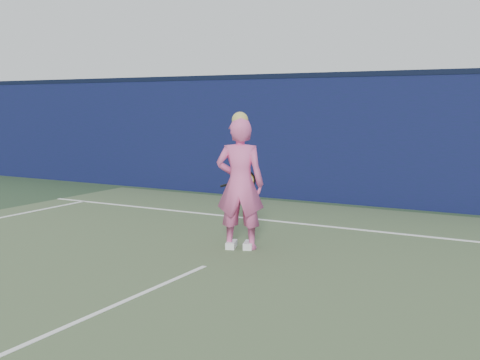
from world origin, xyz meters
The scene contains 7 objects.
ground centered at (0.00, 0.00, 0.00)m, with size 80.00×80.00×0.00m, color #273B24.
court_surface centered at (0.00, -2.00, 0.00)m, with size 11.00×16.00×0.01m, color #465A38.
backstop_wall centered at (0.00, 6.50, 1.25)m, with size 24.00×0.40×2.50m, color #0B1533.
wall_cap centered at (0.00, 6.50, 2.55)m, with size 24.00×0.42×0.10m, color black.
player centered at (-0.08, 2.04, 0.90)m, with size 0.76×0.62×1.87m.
racket centered at (-0.23, 2.43, 0.89)m, with size 0.54×0.17×0.29m.
court_lines centered at (0.00, -0.33, 0.01)m, with size 11.00×12.04×0.01m.
Camera 1 is at (3.82, -5.02, 1.96)m, focal length 45.00 mm.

